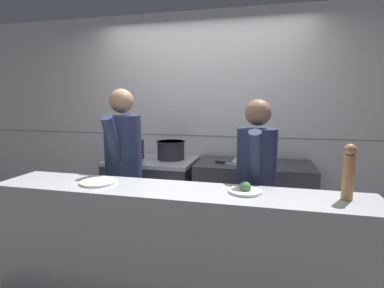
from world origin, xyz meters
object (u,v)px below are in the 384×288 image
(stock_pot, at_px, (133,149))
(chef_head_cook, at_px, (124,169))
(mixing_bowl_steel, at_px, (241,157))
(plated_dish_main, at_px, (98,182))
(chef_sous, at_px, (256,186))
(sauce_pot, at_px, (171,150))
(oven_range, at_px, (153,197))
(chefs_knife, at_px, (230,164))
(plated_dish_appetiser, at_px, (245,190))
(pepper_mill, at_px, (349,171))

(stock_pot, height_order, chef_head_cook, chef_head_cook)
(mixing_bowl_steel, relative_size, plated_dish_main, 0.76)
(mixing_bowl_steel, height_order, plated_dish_main, mixing_bowl_steel)
(plated_dish_main, distance_m, chef_sous, 1.25)
(sauce_pot, xyz_separation_m, chef_sous, (0.97, -0.75, -0.14))
(chef_sous, bearing_deg, stock_pot, 156.25)
(plated_dish_main, bearing_deg, mixing_bowl_steel, 52.54)
(chef_sous, bearing_deg, plated_dish_main, -154.74)
(oven_range, height_order, mixing_bowl_steel, mixing_bowl_steel)
(chefs_knife, height_order, plated_dish_appetiser, plated_dish_appetiser)
(chefs_knife, bearing_deg, chef_head_cook, -151.67)
(pepper_mill, distance_m, chef_sous, 0.77)
(plated_dish_main, distance_m, plated_dish_appetiser, 1.09)
(stock_pot, height_order, sauce_pot, stock_pot)
(chefs_knife, relative_size, plated_dish_appetiser, 1.77)
(chefs_knife, bearing_deg, plated_dish_appetiser, -78.34)
(oven_range, height_order, chefs_knife, chefs_knife)
(sauce_pot, bearing_deg, chef_sous, -37.65)
(oven_range, xyz_separation_m, pepper_mill, (1.75, -1.17, 0.69))
(oven_range, bearing_deg, mixing_bowl_steel, 3.20)
(plated_dish_main, relative_size, chef_sous, 0.17)
(sauce_pot, relative_size, pepper_mill, 0.91)
(chefs_knife, xyz_separation_m, plated_dish_appetiser, (0.22, -1.07, 0.05))
(oven_range, distance_m, chefs_knife, 1.02)
(oven_range, relative_size, plated_dish_appetiser, 4.36)
(oven_range, bearing_deg, chef_sous, -31.08)
(plated_dish_main, relative_size, plated_dish_appetiser, 1.20)
(sauce_pot, height_order, chef_head_cook, chef_head_cook)
(plated_dish_main, height_order, plated_dish_appetiser, plated_dish_appetiser)
(plated_dish_appetiser, distance_m, pepper_mill, 0.65)
(mixing_bowl_steel, xyz_separation_m, chefs_knife, (-0.10, -0.16, -0.04))
(mixing_bowl_steel, xyz_separation_m, plated_dish_main, (-0.96, -1.26, -0.00))
(chefs_knife, distance_m, plated_dish_appetiser, 1.09)
(sauce_pot, distance_m, chefs_knife, 0.71)
(chefs_knife, bearing_deg, stock_pot, 176.20)
(pepper_mill, bearing_deg, chef_head_cook, 163.03)
(stock_pot, relative_size, chef_sous, 0.17)
(chef_head_cook, xyz_separation_m, chef_sous, (1.23, -0.09, -0.05))
(stock_pot, bearing_deg, mixing_bowl_steel, 4.11)
(oven_range, xyz_separation_m, stock_pot, (-0.22, -0.03, 0.57))
(oven_range, bearing_deg, plated_dish_main, -88.26)
(chef_head_cook, bearing_deg, stock_pot, 102.58)
(chefs_knife, bearing_deg, oven_range, 173.27)
(chef_head_cook, relative_size, chef_sous, 1.06)
(chefs_knife, bearing_deg, mixing_bowl_steel, 59.00)
(stock_pot, height_order, plated_dish_main, stock_pot)
(plated_dish_main, xyz_separation_m, plated_dish_appetiser, (1.09, 0.03, 0.01))
(oven_range, height_order, pepper_mill, pepper_mill)
(oven_range, xyz_separation_m, plated_dish_appetiser, (1.12, -1.17, 0.52))
(plated_dish_appetiser, relative_size, chef_head_cook, 0.13)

